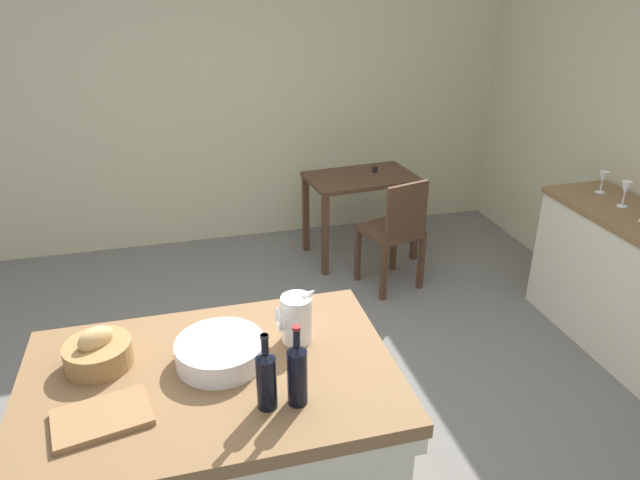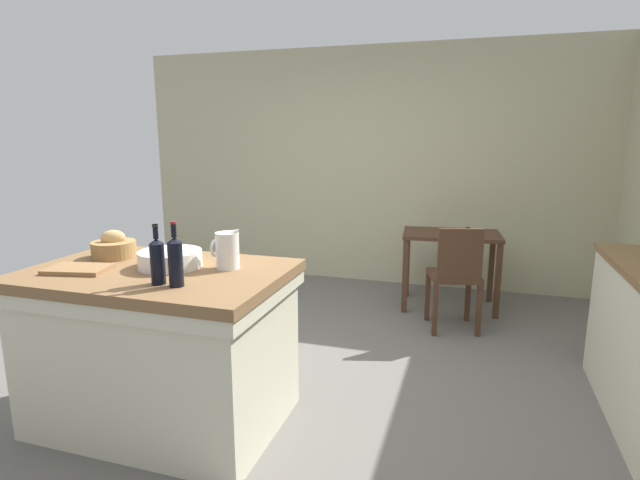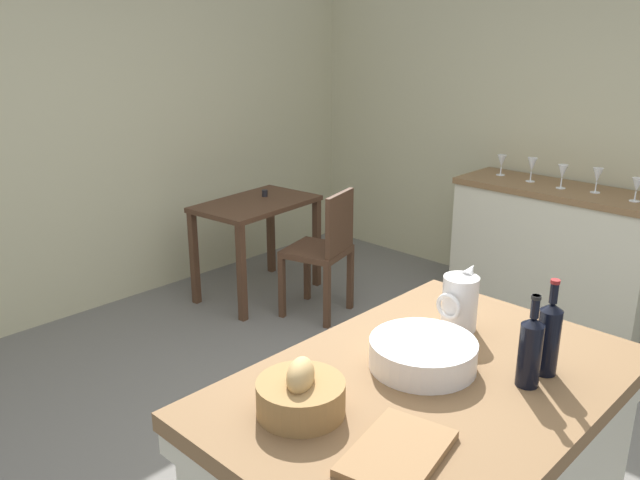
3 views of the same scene
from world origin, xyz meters
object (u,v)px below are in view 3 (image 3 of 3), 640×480
(bread_basket, at_px, (301,394))
(cutting_board, at_px, (397,453))
(wash_bowl, at_px, (423,354))
(wine_glass_left, at_px, (597,176))
(wooden_chair, at_px, (324,249))
(wine_glass_middle, at_px, (562,172))
(wine_bottle_amber, at_px, (530,350))
(wine_glass_far_right, at_px, (502,161))
(writing_desk, at_px, (256,217))
(wine_glass_right, at_px, (532,165))
(pitcher, at_px, (460,302))
(wine_glass_far_left, at_px, (637,185))
(side_cabinet, at_px, (552,250))
(wine_bottle_dark, at_px, (549,336))

(bread_basket, bearing_deg, cutting_board, -84.57)
(wash_bowl, relative_size, wine_glass_left, 2.10)
(wooden_chair, bearing_deg, wine_glass_middle, -44.60)
(wine_bottle_amber, distance_m, wine_glass_far_right, 3.01)
(writing_desk, xyz_separation_m, wine_glass_left, (1.27, -1.98, 0.42))
(bread_basket, xyz_separation_m, wine_glass_right, (3.15, 0.87, 0.06))
(wash_bowl, bearing_deg, pitcher, 12.08)
(cutting_board, distance_m, wine_glass_right, 3.34)
(wooden_chair, relative_size, cutting_board, 2.83)
(wine_glass_far_left, height_order, wine_glass_middle, wine_glass_middle)
(side_cabinet, distance_m, wine_glass_middle, 0.57)
(bread_basket, relative_size, cutting_board, 0.80)
(side_cabinet, relative_size, wine_bottle_dark, 4.37)
(bread_basket, height_order, wine_glass_middle, same)
(writing_desk, height_order, wine_glass_far_right, wine_glass_far_right)
(bread_basket, height_order, wine_glass_far_right, bread_basket)
(pitcher, bearing_deg, wine_bottle_amber, -117.05)
(writing_desk, relative_size, wooden_chair, 1.04)
(wash_bowl, bearing_deg, cutting_board, -152.22)
(wine_glass_middle, bearing_deg, bread_basket, -168.54)
(cutting_board, bearing_deg, wine_glass_far_left, 8.68)
(wine_glass_right, bearing_deg, writing_desk, 129.93)
(bread_basket, xyz_separation_m, wine_glass_far_left, (3.10, 0.14, 0.05))
(wine_glass_middle, relative_size, wine_glass_right, 0.95)
(side_cabinet, relative_size, pitcher, 5.72)
(side_cabinet, bearing_deg, wooden_chair, 136.63)
(wooden_chair, bearing_deg, cutting_board, -132.60)
(cutting_board, bearing_deg, wine_glass_left, 13.29)
(pitcher, bearing_deg, wine_glass_far_left, 4.28)
(wash_bowl, height_order, wine_glass_middle, wine_glass_middle)
(wash_bowl, bearing_deg, bread_basket, 167.87)
(wine_bottle_amber, bearing_deg, wooden_chair, 57.86)
(wine_bottle_dark, bearing_deg, cutting_board, 173.16)
(wine_glass_middle, bearing_deg, cutting_board, -162.74)
(wash_bowl, relative_size, wine_glass_far_right, 2.32)
(wine_glass_far_left, xyz_separation_m, wine_glass_far_right, (0.09, 0.99, -0.00))
(bread_basket, relative_size, wine_bottle_amber, 0.86)
(wine_bottle_amber, bearing_deg, bread_basket, 146.11)
(wooden_chair, relative_size, pitcher, 3.70)
(wine_glass_left, bearing_deg, wine_glass_far_right, 86.74)
(wine_glass_right, bearing_deg, pitcher, -159.10)
(wine_bottle_amber, bearing_deg, wine_bottle_dark, -3.71)
(wine_bottle_amber, bearing_deg, writing_desk, 65.28)
(wash_bowl, bearing_deg, wine_glass_right, 19.89)
(cutting_board, height_order, wine_glass_far_left, wine_glass_far_left)
(pitcher, height_order, wine_bottle_dark, wine_bottle_dark)
(bread_basket, relative_size, wine_glass_left, 1.55)
(side_cabinet, relative_size, wine_glass_middle, 8.62)
(side_cabinet, bearing_deg, wine_bottle_dark, -156.59)
(wine_glass_far_right, bearing_deg, wooden_chair, 152.78)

